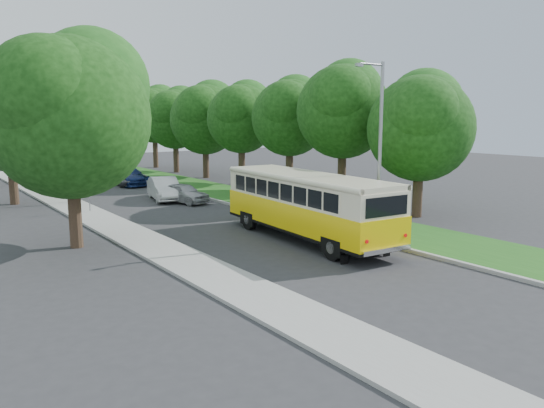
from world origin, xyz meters
TOP-DOWN VIEW (x-y plane):
  - ground at (0.00, 0.00)m, footprint 120.00×120.00m
  - curb at (3.60, 5.00)m, footprint 0.20×70.00m
  - grass_verge at (5.95, 5.00)m, footprint 4.50×70.00m
  - sidewalk at (-4.80, 5.00)m, footprint 2.20×70.00m
  - treeline at (3.15, 17.99)m, footprint 24.27×41.91m
  - lamppost_near at (4.21, -2.50)m, footprint 1.71×0.16m
  - lamppost_far at (-4.70, 16.00)m, footprint 1.71×0.16m
  - warning_sign at (-4.50, 11.98)m, footprint 0.56×0.10m
  - vintage_bus at (1.47, -0.80)m, footprint 3.41×10.58m
  - car_silver at (1.62, 12.09)m, footprint 2.55×4.11m
  - car_white at (1.15, 14.01)m, footprint 2.65×4.94m
  - car_blue at (1.90, 23.06)m, footprint 2.73×5.42m
  - car_grey at (2.19, 23.08)m, footprint 3.11×5.23m

SIDE VIEW (x-z plane):
  - ground at x=0.00m, z-range 0.00..0.00m
  - sidewalk at x=-4.80m, z-range 0.00..0.12m
  - grass_verge at x=5.95m, z-range 0.00..0.13m
  - curb at x=3.60m, z-range 0.00..0.15m
  - car_silver at x=1.62m, z-range 0.00..1.30m
  - car_grey at x=2.19m, z-range 0.00..1.36m
  - car_blue at x=1.90m, z-range 0.00..1.51m
  - car_white at x=1.15m, z-range 0.00..1.54m
  - vintage_bus at x=1.47m, z-range 0.00..3.09m
  - warning_sign at x=-4.50m, z-range 0.46..2.96m
  - lamppost_far at x=-4.70m, z-range 0.37..7.87m
  - lamppost_near at x=4.21m, z-range 0.37..8.37m
  - treeline at x=3.15m, z-range 1.20..10.66m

